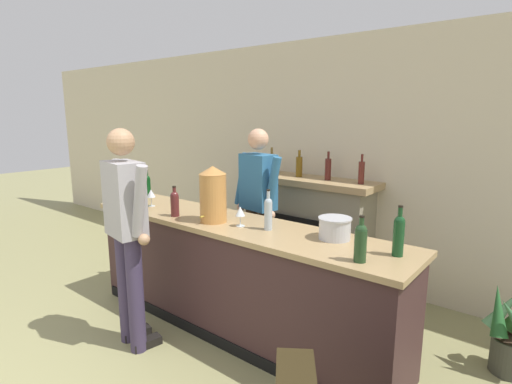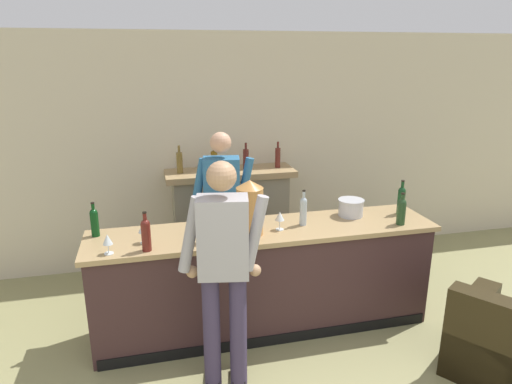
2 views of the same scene
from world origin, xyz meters
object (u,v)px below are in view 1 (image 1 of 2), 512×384
(fireplace_stone, at_px, (312,229))
(wine_glass_back_row, at_px, (240,212))
(ice_bucket_steel, at_px, (335,228))
(potted_plant_corner, at_px, (511,333))
(wine_glass_front_right, at_px, (151,194))
(wine_bottle_cabernet_heavy, at_px, (138,195))
(wine_bottle_burgundy_dark, at_px, (361,241))
(wine_bottle_riesling_slim, at_px, (268,212))
(person_bartender, at_px, (258,206))
(wine_glass_front_left, at_px, (122,194))
(wine_bottle_port_short, at_px, (399,234))
(person_customer, at_px, (127,230))
(copper_dispenser, at_px, (213,194))
(wine_bottle_rose_blush, at_px, (147,185))
(wine_bottle_merlot_tall, at_px, (175,203))

(fireplace_stone, bearing_deg, wine_glass_back_row, -83.12)
(fireplace_stone, relative_size, ice_bucket_steel, 6.12)
(potted_plant_corner, relative_size, wine_glass_front_right, 3.93)
(wine_bottle_cabernet_heavy, bearing_deg, fireplace_stone, 59.09)
(wine_bottle_burgundy_dark, bearing_deg, wine_bottle_riesling_slim, 167.33)
(person_bartender, bearing_deg, wine_bottle_burgundy_dark, -29.59)
(wine_glass_front_left, bearing_deg, wine_bottle_port_short, 6.19)
(person_customer, relative_size, wine_glass_front_right, 10.42)
(copper_dispenser, height_order, wine_bottle_rose_blush, copper_dispenser)
(wine_bottle_riesling_slim, relative_size, wine_bottle_rose_blush, 1.09)
(copper_dispenser, distance_m, wine_bottle_rose_blush, 1.33)
(wine_bottle_cabernet_heavy, relative_size, wine_glass_front_right, 1.88)
(person_bartender, xyz_separation_m, wine_glass_front_right, (-0.78, -0.74, 0.14))
(wine_glass_back_row, bearing_deg, wine_glass_front_right, -179.25)
(copper_dispenser, distance_m, wine_glass_back_row, 0.31)
(potted_plant_corner, relative_size, wine_bottle_cabernet_heavy, 2.10)
(wine_glass_front_right, bearing_deg, fireplace_stone, 55.83)
(wine_bottle_riesling_slim, relative_size, wine_bottle_merlot_tall, 1.18)
(fireplace_stone, xyz_separation_m, wine_bottle_cabernet_heavy, (-0.98, -1.63, 0.53))
(wine_bottle_cabernet_heavy, xyz_separation_m, wine_glass_back_row, (1.15, 0.18, -0.02))
(fireplace_stone, distance_m, wine_bottle_port_short, 2.03)
(ice_bucket_steel, height_order, wine_bottle_rose_blush, wine_bottle_rose_blush)
(person_bartender, xyz_separation_m, wine_bottle_cabernet_heavy, (-0.76, -0.90, 0.16))
(wine_glass_front_right, height_order, wine_glass_front_left, wine_glass_front_right)
(potted_plant_corner, xyz_separation_m, copper_dispenser, (-2.17, -0.92, 0.92))
(person_bartender, relative_size, wine_glass_front_right, 10.20)
(wine_bottle_port_short, relative_size, wine_glass_back_row, 2.01)
(person_customer, distance_m, wine_glass_front_right, 0.86)
(ice_bucket_steel, bearing_deg, wine_bottle_rose_blush, 178.84)
(fireplace_stone, bearing_deg, wine_glass_front_left, -128.02)
(fireplace_stone, height_order, wine_glass_back_row, fireplace_stone)
(wine_bottle_riesling_slim, relative_size, wine_glass_front_left, 2.02)
(wine_bottle_port_short, xyz_separation_m, wine_glass_front_right, (-2.44, -0.14, -0.02))
(copper_dispenser, relative_size, wine_bottle_burgundy_dark, 1.62)
(potted_plant_corner, height_order, wine_bottle_port_short, wine_bottle_port_short)
(wine_bottle_rose_blush, bearing_deg, wine_bottle_cabernet_heavy, -44.40)
(ice_bucket_steel, bearing_deg, wine_glass_back_row, -166.25)
(potted_plant_corner, bearing_deg, wine_bottle_riesling_slim, -153.36)
(wine_bottle_cabernet_heavy, relative_size, wine_glass_back_row, 1.93)
(wine_bottle_merlot_tall, bearing_deg, wine_glass_front_right, 167.65)
(person_bartender, relative_size, wine_glass_back_row, 10.48)
(copper_dispenser, bearing_deg, wine_bottle_merlot_tall, -167.15)
(wine_bottle_rose_blush, bearing_deg, wine_bottle_riesling_slim, -5.37)
(copper_dispenser, xyz_separation_m, wine_bottle_port_short, (1.54, 0.16, -0.09))
(potted_plant_corner, xyz_separation_m, wine_bottle_port_short, (-0.62, -0.77, 0.83))
(copper_dispenser, bearing_deg, wine_bottle_cabernet_heavy, -170.50)
(ice_bucket_steel, distance_m, wine_bottle_merlot_tall, 1.48)
(fireplace_stone, height_order, wine_glass_front_left, fireplace_stone)
(wine_bottle_burgundy_dark, bearing_deg, wine_bottle_cabernet_heavy, -178.82)
(wine_bottle_cabernet_heavy, bearing_deg, wine_bottle_riesling_slim, 9.91)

